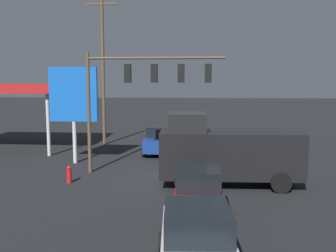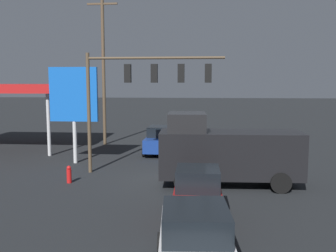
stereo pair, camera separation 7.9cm
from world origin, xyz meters
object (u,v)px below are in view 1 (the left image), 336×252
(traffic_signal_assembly, at_px, (143,83))
(fire_hydrant, at_px, (69,174))
(sedan_far, at_px, (160,140))
(delivery_truck, at_px, (226,152))
(hatchback_crossing, at_px, (198,197))
(utility_pole, at_px, (103,68))
(price_sign, at_px, (73,97))
(sedan_waiting, at_px, (197,245))

(traffic_signal_assembly, distance_m, fire_hydrant, 6.19)
(sedan_far, xyz_separation_m, delivery_truck, (-4.06, 8.05, 0.74))
(hatchback_crossing, relative_size, delivery_truck, 0.55)
(utility_pole, height_order, hatchback_crossing, utility_pole)
(utility_pole, xyz_separation_m, delivery_truck, (-8.97, 11.45, -4.46))
(traffic_signal_assembly, relative_size, price_sign, 1.26)
(utility_pole, xyz_separation_m, hatchback_crossing, (-7.62, 16.48, -5.21))
(sedan_waiting, relative_size, sedan_far, 1.01)
(utility_pole, distance_m, delivery_truck, 15.22)
(traffic_signal_assembly, height_order, delivery_truck, traffic_signal_assembly)
(sedan_waiting, height_order, sedan_far, same)
(traffic_signal_assembly, relative_size, delivery_truck, 1.10)
(price_sign, height_order, delivery_truck, price_sign)
(hatchback_crossing, distance_m, fire_hydrant, 8.12)
(traffic_signal_assembly, distance_m, sedan_far, 7.21)
(utility_pole, height_order, fire_hydrant, utility_pole)
(price_sign, height_order, sedan_far, price_sign)
(price_sign, bearing_deg, traffic_signal_assembly, 153.79)
(traffic_signal_assembly, distance_m, sedan_waiting, 12.20)
(sedan_waiting, bearing_deg, sedan_far, -174.89)
(delivery_truck, bearing_deg, hatchback_crossing, 73.16)
(sedan_far, relative_size, fire_hydrant, 5.06)
(sedan_waiting, xyz_separation_m, fire_hydrant, (6.45, -8.81, -0.51))
(price_sign, bearing_deg, sedan_waiting, 119.80)
(delivery_truck, height_order, fire_hydrant, delivery_truck)
(traffic_signal_assembly, distance_m, delivery_truck, 5.90)
(utility_pole, bearing_deg, hatchback_crossing, 114.82)
(traffic_signal_assembly, height_order, utility_pole, utility_pole)
(sedan_waiting, bearing_deg, fire_hydrant, -147.61)
(delivery_truck, bearing_deg, traffic_signal_assembly, -27.69)
(traffic_signal_assembly, relative_size, sedan_waiting, 1.67)
(hatchback_crossing, bearing_deg, fire_hydrant, -127.07)
(price_sign, distance_m, delivery_truck, 10.37)
(hatchback_crossing, xyz_separation_m, delivery_truck, (-1.35, -5.03, 0.75))
(utility_pole, xyz_separation_m, sedan_far, (-4.91, 3.40, -5.20))
(hatchback_crossing, bearing_deg, delivery_truck, 164.75)
(price_sign, bearing_deg, delivery_truck, 153.97)
(traffic_signal_assembly, height_order, sedan_waiting, traffic_signal_assembly)
(traffic_signal_assembly, bearing_deg, sedan_far, -93.01)
(sedan_waiting, distance_m, hatchback_crossing, 3.95)
(hatchback_crossing, bearing_deg, sedan_far, -168.53)
(hatchback_crossing, xyz_separation_m, fire_hydrant, (6.49, -4.85, -0.51))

